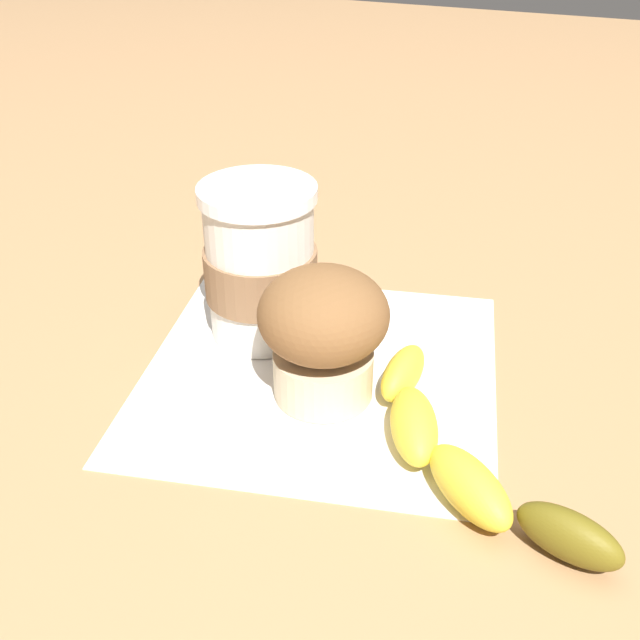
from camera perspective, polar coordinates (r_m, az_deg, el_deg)
ground_plane at (r=0.56m, az=-0.00°, el=-3.98°), size 3.00×3.00×0.00m
paper_napkin at (r=0.56m, az=-0.00°, el=-3.92°), size 0.30×0.30×0.00m
coffee_cup at (r=0.57m, az=-4.56°, el=4.24°), size 0.09×0.09×0.12m
muffin at (r=0.51m, az=0.26°, el=-0.76°), size 0.09×0.09×0.10m
banana at (r=0.48m, az=10.23°, el=-9.65°), size 0.17×0.16×0.03m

